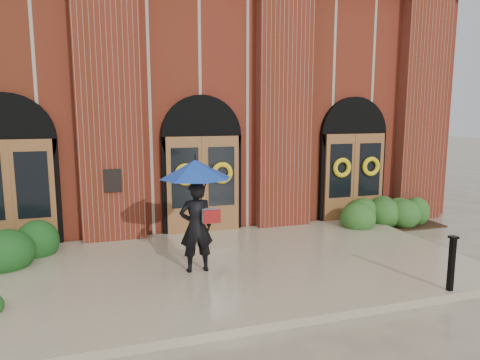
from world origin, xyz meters
name	(u,v)px	position (x,y,z in m)	size (l,w,h in m)	color
ground	(234,272)	(0.00, 0.00, 0.00)	(90.00, 90.00, 0.00)	tan
landing	(232,266)	(0.00, 0.15, 0.07)	(10.00, 5.30, 0.15)	tan
church_building	(167,106)	(0.00, 8.78, 3.50)	(16.20, 12.53, 7.00)	maroon
man_with_umbrella	(196,194)	(-0.77, -0.06, 1.70)	(1.39, 1.39, 2.21)	black
metal_post	(452,262)	(3.26, -2.35, 0.67)	(0.13, 0.13, 0.98)	black
hedge_wall_right	(383,213)	(5.20, 2.20, 0.39)	(3.04, 1.21, 0.78)	#28561E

